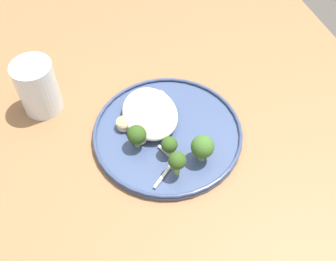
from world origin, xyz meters
TOP-DOWN VIEW (x-y plane):
  - wooden_dining_table at (0.00, 0.00)m, footprint 1.40×1.00m
  - dinner_plate at (-0.00, -0.02)m, footprint 0.29×0.29m
  - noodle_bed at (0.04, -0.00)m, footprint 0.14×0.11m
  - seared_scallop_right_edge at (0.09, -0.03)m, footprint 0.02×0.02m
  - seared_scallop_rear_pale at (0.00, 0.03)m, footprint 0.03×0.03m
  - seared_scallop_on_noodles at (0.04, 0.00)m, footprint 0.03×0.03m
  - seared_scallop_large_seared at (0.03, -0.01)m, footprint 0.03×0.03m
  - seared_scallop_tilted_round at (0.04, 0.05)m, footprint 0.03×0.03m
  - broccoli_floret_small_sprig at (-0.05, -0.01)m, footprint 0.03×0.03m
  - broccoli_floret_tall_stalk at (-0.08, -0.06)m, footprint 0.04×0.04m
  - broccoli_floret_right_tilted at (-0.09, -0.01)m, footprint 0.03×0.03m
  - broccoli_floret_near_rim at (-0.01, 0.04)m, footprint 0.04×0.04m
  - onion_sliver_long_sliver at (-0.09, 0.02)m, footprint 0.04×0.05m
  - onion_sliver_pale_crescent at (-0.05, -0.01)m, footprint 0.05×0.03m
  - water_glass at (0.15, 0.20)m, footprint 0.08×0.08m

SIDE VIEW (x-z plane):
  - wooden_dining_table at x=0.00m, z-range 0.29..1.03m
  - dinner_plate at x=0.00m, z-range 0.74..0.76m
  - onion_sliver_long_sliver at x=-0.09m, z-range 0.75..0.76m
  - onion_sliver_pale_crescent at x=-0.05m, z-range 0.75..0.76m
  - seared_scallop_right_edge at x=0.09m, z-range 0.75..0.77m
  - seared_scallop_large_seared at x=0.03m, z-range 0.75..0.77m
  - seared_scallop_on_noodles at x=0.04m, z-range 0.75..0.77m
  - seared_scallop_tilted_round at x=0.04m, z-range 0.75..0.77m
  - seared_scallop_rear_pale at x=0.00m, z-range 0.75..0.77m
  - noodle_bed at x=0.04m, z-range 0.75..0.79m
  - broccoli_floret_small_sprig at x=-0.05m, z-range 0.75..0.80m
  - broccoli_floret_near_rim at x=-0.01m, z-range 0.76..0.81m
  - broccoli_floret_tall_stalk at x=-0.08m, z-range 0.76..0.81m
  - broccoli_floret_right_tilted at x=-0.09m, z-range 0.76..0.82m
  - water_glass at x=0.15m, z-range 0.73..0.85m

